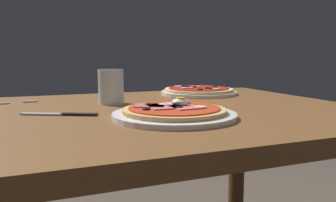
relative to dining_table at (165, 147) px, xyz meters
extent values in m
cube|color=brown|center=(0.00, 0.00, 0.09)|extent=(1.11, 0.87, 0.04)
cylinder|color=#4A3018|center=(0.49, 0.38, -0.27)|extent=(0.07, 0.07, 0.69)
cylinder|color=white|center=(-0.03, -0.15, 0.12)|extent=(0.30, 0.30, 0.01)
cylinder|color=tan|center=(-0.03, -0.15, 0.13)|extent=(0.25, 0.25, 0.01)
cylinder|color=red|center=(-0.03, -0.15, 0.14)|extent=(0.22, 0.22, 0.00)
torus|color=black|center=(0.01, -0.12, 0.14)|extent=(0.02, 0.02, 0.00)
torus|color=black|center=(-0.11, -0.16, 0.14)|extent=(0.02, 0.02, 0.00)
torus|color=black|center=(-0.03, -0.17, 0.14)|extent=(0.02, 0.02, 0.00)
torus|color=black|center=(-0.08, -0.09, 0.14)|extent=(0.02, 0.02, 0.00)
cube|color=#C65B66|center=(-0.08, -0.11, 0.14)|extent=(0.09, 0.09, 0.00)
cube|color=#D16B70|center=(-0.01, -0.16, 0.14)|extent=(0.07, 0.07, 0.00)
cube|color=#D16B70|center=(-0.06, -0.13, 0.14)|extent=(0.07, 0.09, 0.00)
cylinder|color=beige|center=(-0.03, -0.10, 0.14)|extent=(0.03, 0.03, 0.00)
cylinder|color=beige|center=(0.02, -0.18, 0.14)|extent=(0.03, 0.03, 0.00)
cylinder|color=beige|center=(0.00, -0.12, 0.14)|extent=(0.02, 0.02, 0.00)
cylinder|color=beige|center=(-0.05, -0.11, 0.14)|extent=(0.02, 0.02, 0.00)
ellipsoid|color=white|center=(-0.01, -0.14, 0.15)|extent=(0.04, 0.03, 0.02)
cylinder|color=yellow|center=(-0.01, -0.14, 0.16)|extent=(0.02, 0.02, 0.00)
cylinder|color=white|center=(0.24, 0.27, 0.12)|extent=(0.29, 0.29, 0.01)
cylinder|color=#E5C17F|center=(0.24, 0.27, 0.13)|extent=(0.26, 0.26, 0.01)
cylinder|color=#A82314|center=(0.24, 0.27, 0.14)|extent=(0.23, 0.23, 0.00)
torus|color=black|center=(0.31, 0.26, 0.14)|extent=(0.02, 0.02, 0.00)
torus|color=black|center=(0.26, 0.21, 0.14)|extent=(0.02, 0.02, 0.00)
torus|color=black|center=(0.24, 0.29, 0.14)|extent=(0.02, 0.02, 0.00)
torus|color=black|center=(0.21, 0.19, 0.14)|extent=(0.02, 0.02, 0.00)
torus|color=black|center=(0.26, 0.23, 0.14)|extent=(0.02, 0.02, 0.00)
torus|color=black|center=(0.22, 0.31, 0.14)|extent=(0.02, 0.02, 0.00)
cube|color=#C65B66|center=(0.20, 0.32, 0.14)|extent=(0.07, 0.08, 0.00)
cube|color=#D16B70|center=(0.21, 0.30, 0.14)|extent=(0.09, 0.11, 0.00)
cylinder|color=beige|center=(0.27, 0.19, 0.14)|extent=(0.03, 0.03, 0.00)
cylinder|color=beige|center=(0.25, 0.29, 0.14)|extent=(0.02, 0.02, 0.00)
cylinder|color=beige|center=(0.18, 0.26, 0.14)|extent=(0.02, 0.02, 0.00)
cylinder|color=silver|center=(-0.12, 0.14, 0.17)|extent=(0.08, 0.08, 0.11)
cylinder|color=silver|center=(-0.12, 0.14, 0.14)|extent=(0.07, 0.07, 0.05)
cube|color=silver|center=(-0.35, 0.26, 0.12)|extent=(0.04, 0.01, 0.00)
cube|color=silver|center=(-0.35, 0.26, 0.12)|extent=(0.04, 0.01, 0.00)
cube|color=silver|center=(-0.36, 0.27, 0.12)|extent=(0.04, 0.01, 0.00)
cube|color=silver|center=(-0.36, 0.27, 0.12)|extent=(0.04, 0.01, 0.00)
cube|color=silver|center=(-0.32, 0.01, 0.12)|extent=(0.11, 0.07, 0.00)
cube|color=black|center=(-0.24, -0.04, 0.12)|extent=(0.09, 0.06, 0.01)
camera|label=1|loc=(-0.34, -0.88, 0.26)|focal=36.02mm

